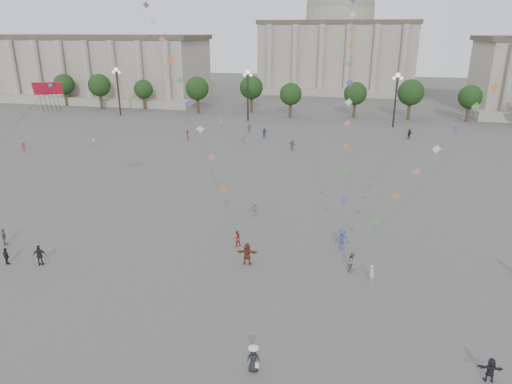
# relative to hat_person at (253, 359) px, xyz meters

# --- Properties ---
(ground) EXTENTS (360.00, 360.00, 0.00)m
(ground) POSITION_rel_hat_person_xyz_m (-3.35, 3.94, -0.84)
(ground) COLOR #53514E
(ground) RESTS_ON ground
(hall_west) EXTENTS (84.00, 26.22, 17.20)m
(hall_west) POSITION_rel_hat_person_xyz_m (-78.35, 97.84, 7.59)
(hall_west) COLOR #A59E8B
(hall_west) RESTS_ON ground
(hall_central) EXTENTS (48.30, 34.30, 35.50)m
(hall_central) POSITION_rel_hat_person_xyz_m (-3.35, 133.16, 13.39)
(hall_central) COLOR #A59E8B
(hall_central) RESTS_ON ground
(tree_row) EXTENTS (137.12, 5.12, 8.00)m
(tree_row) POSITION_rel_hat_person_xyz_m (-3.35, 81.94, 4.56)
(tree_row) COLOR #392B1C
(tree_row) RESTS_ON ground
(lamp_post_far_west) EXTENTS (2.00, 0.90, 10.65)m
(lamp_post_far_west) POSITION_rel_hat_person_xyz_m (-48.35, 73.94, 6.51)
(lamp_post_far_west) COLOR #262628
(lamp_post_far_west) RESTS_ON ground
(lamp_post_mid_west) EXTENTS (2.00, 0.90, 10.65)m
(lamp_post_mid_west) POSITION_rel_hat_person_xyz_m (-18.35, 73.94, 6.51)
(lamp_post_mid_west) COLOR #262628
(lamp_post_mid_west) RESTS_ON ground
(lamp_post_mid_east) EXTENTS (2.00, 0.90, 10.65)m
(lamp_post_mid_east) POSITION_rel_hat_person_xyz_m (11.65, 73.94, 6.51)
(lamp_post_mid_east) COLOR #262628
(lamp_post_mid_east) RESTS_ON ground
(person_crowd_0) EXTENTS (1.17, 0.64, 1.88)m
(person_crowd_0) POSITION_rel_hat_person_xyz_m (-11.57, 58.53, 0.10)
(person_crowd_0) COLOR navy
(person_crowd_0) RESTS_ON ground
(person_crowd_1) EXTENTS (0.98, 0.98, 1.60)m
(person_crowd_1) POSITION_rel_hat_person_xyz_m (-38.82, 47.18, -0.04)
(person_crowd_1) COLOR silver
(person_crowd_1) RESTS_ON ground
(person_crowd_2) EXTENTS (1.18, 1.13, 1.60)m
(person_crowd_2) POSITION_rel_hat_person_xyz_m (-47.11, 40.37, -0.04)
(person_crowd_2) COLOR #96293E
(person_crowd_2) RESTS_ON ground
(person_crowd_3) EXTENTS (1.37, 0.45, 1.48)m
(person_crowd_3) POSITION_rel_hat_person_xyz_m (12.99, 2.13, -0.10)
(person_crowd_3) COLOR #232227
(person_crowd_3) RESTS_ON ground
(person_crowd_4) EXTENTS (1.13, 1.59, 1.65)m
(person_crowd_4) POSITION_rel_hat_person_xyz_m (-14.34, 53.76, -0.01)
(person_crowd_4) COLOR silver
(person_crowd_4) RESTS_ON ground
(person_crowd_6) EXTENTS (1.04, 0.63, 1.57)m
(person_crowd_6) POSITION_rel_hat_person_xyz_m (-5.13, 22.69, -0.05)
(person_crowd_6) COLOR slate
(person_crowd_6) RESTS_ON ground
(person_crowd_9) EXTENTS (1.39, 1.56, 1.72)m
(person_crowd_9) POSITION_rel_hat_person_xyz_m (13.93, 63.89, 0.02)
(person_crowd_9) COLOR black
(person_crowd_9) RESTS_ON ground
(person_crowd_10) EXTENTS (0.48, 0.68, 1.79)m
(person_crowd_10) POSITION_rel_hat_person_xyz_m (-22.00, 66.07, 0.06)
(person_crowd_10) COLOR #B2B3AE
(person_crowd_10) RESTS_ON ground
(person_crowd_12) EXTENTS (1.62, 1.11, 1.68)m
(person_crowd_12) POSITION_rel_hat_person_xyz_m (-5.36, 51.19, 0.00)
(person_crowd_12) COLOR slate
(person_crowd_12) RESTS_ON ground
(person_crowd_13) EXTENTS (0.63, 0.63, 1.48)m
(person_crowd_13) POSITION_rel_hat_person_xyz_m (6.69, 11.54, -0.10)
(person_crowd_13) COLOR beige
(person_crowd_13) RESTS_ON ground
(person_crowd_16) EXTENTS (1.17, 0.84, 1.85)m
(person_crowd_16) POSITION_rel_hat_person_xyz_m (-15.29, 62.35, 0.08)
(person_crowd_16) COLOR slate
(person_crowd_16) RESTS_ON ground
(person_crowd_17) EXTENTS (1.20, 1.37, 1.83)m
(person_crowd_17) POSITION_rel_hat_person_xyz_m (-24.37, 53.73, 0.08)
(person_crowd_17) COLOR maroon
(person_crowd_17) RESTS_ON ground
(tourist_1) EXTENTS (0.96, 0.65, 1.51)m
(tourist_1) POSITION_rel_hat_person_xyz_m (-22.90, 7.75, -0.08)
(tourist_1) COLOR black
(tourist_1) RESTS_ON ground
(tourist_2) EXTENTS (1.80, 0.73, 1.89)m
(tourist_2) POSITION_rel_hat_person_xyz_m (-3.38, 12.25, 0.11)
(tourist_2) COLOR brown
(tourist_2) RESTS_ON ground
(tourist_3) EXTENTS (0.85, 1.02, 1.64)m
(tourist_3) POSITION_rel_hat_person_xyz_m (-25.73, 10.83, -0.02)
(tourist_3) COLOR slate
(tourist_3) RESTS_ON ground
(tourist_4) EXTENTS (1.15, 0.78, 1.81)m
(tourist_4) POSITION_rel_hat_person_xyz_m (-20.08, 8.26, 0.06)
(tourist_4) COLOR #222228
(tourist_4) RESTS_ON ground
(kite_flyer_0) EXTENTS (0.93, 0.89, 1.51)m
(kite_flyer_0) POSITION_rel_hat_person_xyz_m (-5.10, 15.33, -0.08)
(kite_flyer_0) COLOR #973529
(kite_flyer_0) RESTS_ON ground
(kite_flyer_1) EXTENTS (1.30, 0.81, 1.94)m
(kite_flyer_1) POSITION_rel_hat_person_xyz_m (4.18, 16.72, 0.13)
(kite_flyer_1) COLOR navy
(kite_flyer_1) RESTS_ON ground
(kite_flyer_2) EXTENTS (0.94, 1.01, 1.66)m
(kite_flyer_2) POSITION_rel_hat_person_xyz_m (5.20, 12.99, -0.01)
(kite_flyer_2) COLOR slate
(kite_flyer_2) RESTS_ON ground
(hat_person) EXTENTS (0.81, 0.60, 1.69)m
(hat_person) POSITION_rel_hat_person_xyz_m (0.00, 0.00, 0.00)
(hat_person) COLOR black
(hat_person) RESTS_ON ground
(dragon_kite) EXTENTS (4.40, 7.24, 19.23)m
(dragon_kite) POSITION_rel_hat_person_xyz_m (-19.63, 11.59, 12.45)
(dragon_kite) COLOR #AF1228
(dragon_kite) RESTS_ON ground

